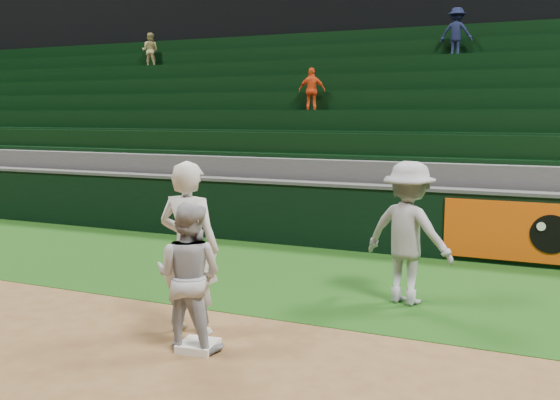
% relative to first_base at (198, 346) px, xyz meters
% --- Properties ---
extents(ground, '(70.00, 70.00, 0.00)m').
position_rel_first_base_xyz_m(ground, '(0.05, 0.34, -0.04)').
color(ground, brown).
rests_on(ground, ground).
extents(foul_grass, '(36.00, 4.20, 0.01)m').
position_rel_first_base_xyz_m(foul_grass, '(0.05, 3.34, -0.04)').
color(foul_grass, '#13380E').
rests_on(foul_grass, ground).
extents(upper_deck, '(40.00, 12.00, 12.00)m').
position_rel_first_base_xyz_m(upper_deck, '(0.05, 17.79, 5.96)').
color(upper_deck, black).
rests_on(upper_deck, ground).
extents(first_base, '(0.43, 0.43, 0.09)m').
position_rel_first_base_xyz_m(first_base, '(0.00, 0.00, 0.00)').
color(first_base, white).
rests_on(first_base, ground).
extents(first_baseman, '(0.76, 0.52, 2.02)m').
position_rel_first_base_xyz_m(first_baseman, '(-0.38, 0.45, 0.96)').
color(first_baseman, silver).
rests_on(first_baseman, ground).
extents(baserunner, '(0.83, 0.67, 1.61)m').
position_rel_first_base_xyz_m(baserunner, '(-0.11, 0.01, 0.76)').
color(baserunner, '#A1A3AC').
rests_on(baserunner, ground).
extents(base_coach, '(1.38, 1.01, 1.92)m').
position_rel_first_base_xyz_m(base_coach, '(1.70, 2.60, 0.92)').
color(base_coach, '#93949F').
rests_on(base_coach, foul_grass).
extents(field_wall, '(36.00, 0.45, 1.25)m').
position_rel_first_base_xyz_m(field_wall, '(0.07, 5.53, 0.59)').
color(field_wall, black).
rests_on(field_wall, ground).
extents(stadium_seating, '(36.00, 5.95, 5.11)m').
position_rel_first_base_xyz_m(stadium_seating, '(0.05, 9.31, 1.66)').
color(stadium_seating, '#3E3E41').
rests_on(stadium_seating, ground).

